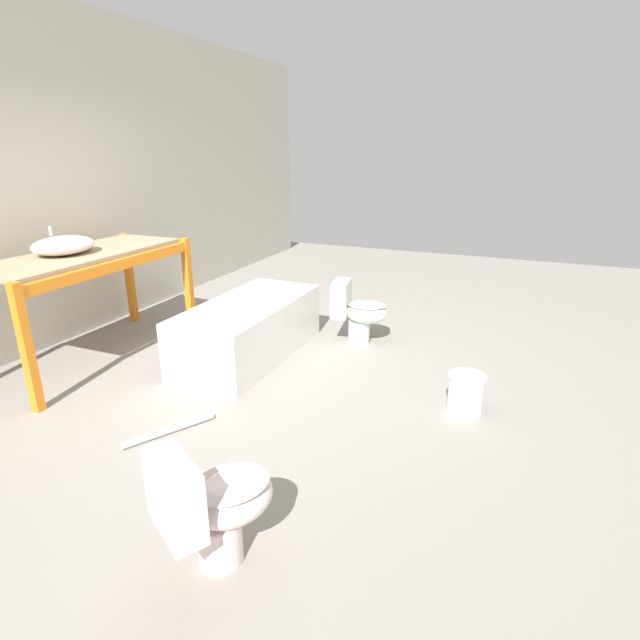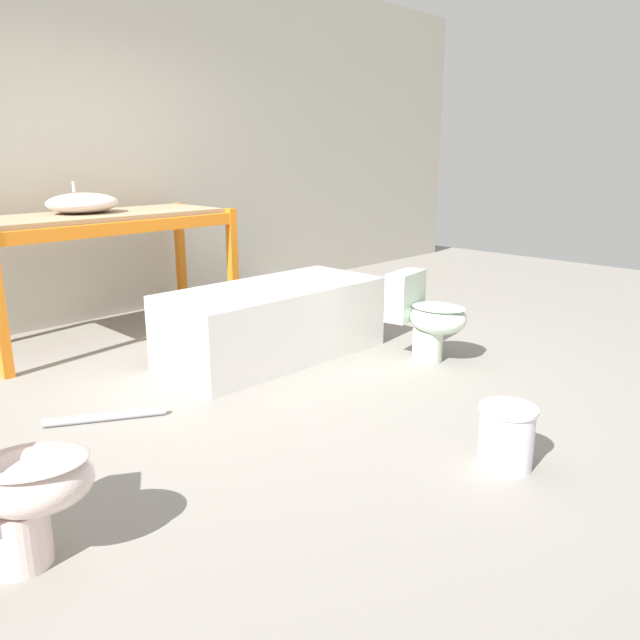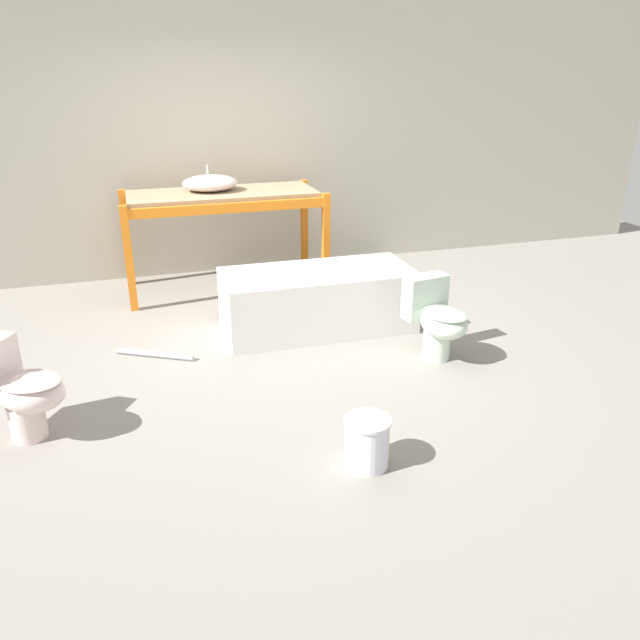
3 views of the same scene
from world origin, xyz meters
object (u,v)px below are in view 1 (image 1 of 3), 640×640
at_px(sink_basin, 63,245).
at_px(bucket_white, 466,393).
at_px(bathtub_main, 249,325).
at_px(toilet_near, 358,311).
at_px(toilet_far, 214,504).

bearing_deg(sink_basin, bucket_white, -84.00).
xyz_separation_m(bathtub_main, toilet_near, (0.72, -0.83, 0.03)).
bearing_deg(toilet_near, bucket_white, -140.67).
bearing_deg(bathtub_main, toilet_near, -48.66).
bearing_deg(toilet_far, sink_basin, -0.22).
bearing_deg(sink_basin, toilet_far, -121.53).
bearing_deg(bucket_white, toilet_near, 48.90).
relative_size(bathtub_main, toilet_near, 2.61).
height_order(sink_basin, bathtub_main, sink_basin).
relative_size(sink_basin, bucket_white, 1.80).
distance_m(toilet_near, toilet_far, 2.96).
relative_size(sink_basin, toilet_far, 0.85).
distance_m(bathtub_main, toilet_far, 2.50).
xyz_separation_m(sink_basin, toilet_far, (-1.55, -2.53, -0.74)).
bearing_deg(toilet_near, bathtub_main, 121.07).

